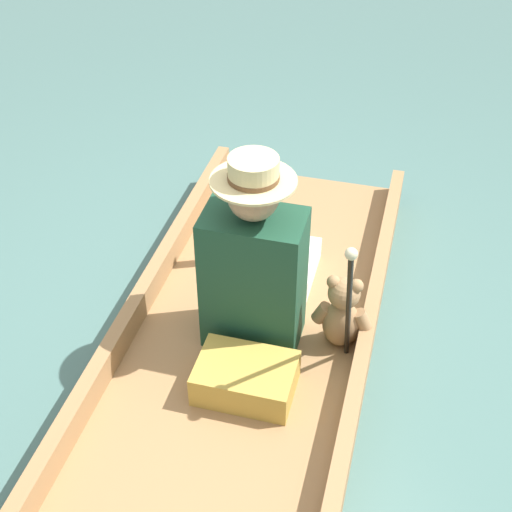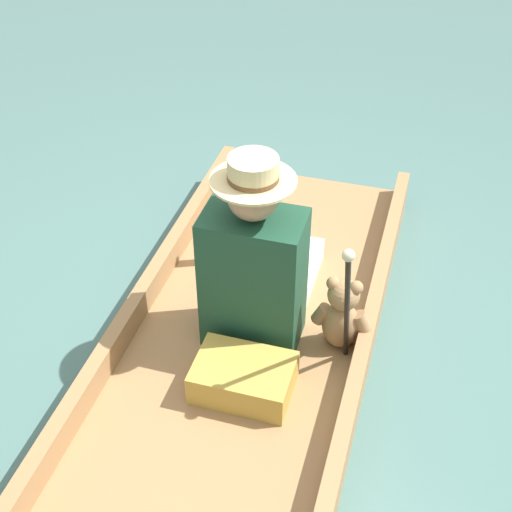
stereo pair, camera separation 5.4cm
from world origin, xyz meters
TOP-DOWN VIEW (x-y plane):
  - ground_plane at (0.00, 0.00)m, footprint 16.00×16.00m
  - punt_boat at (0.00, 0.00)m, footprint 1.04×2.48m
  - seat_cushion at (0.07, -0.33)m, footprint 0.38×0.26m
  - seated_person at (0.02, 0.04)m, footprint 0.39×0.75m
  - teddy_bear at (0.38, 0.02)m, footprint 0.25×0.15m
  - wine_glass at (-0.32, 0.38)m, footprint 0.08×0.08m
  - walking_cane at (0.42, -0.19)m, footprint 0.04×0.29m

SIDE VIEW (x-z plane):
  - ground_plane at x=0.00m, z-range 0.00..0.00m
  - punt_boat at x=0.00m, z-range -0.05..0.18m
  - seat_cushion at x=0.07m, z-range 0.11..0.24m
  - wine_glass at x=-0.32m, z-range 0.12..0.33m
  - teddy_bear at x=0.38m, z-range 0.09..0.45m
  - seated_person at x=0.02m, z-range -0.01..0.85m
  - walking_cane at x=0.42m, z-range 0.17..0.92m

